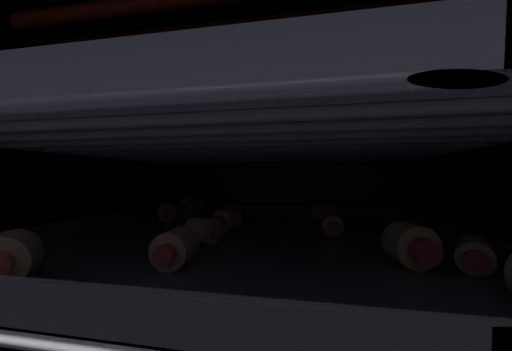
# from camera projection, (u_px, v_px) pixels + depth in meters

# --- Properties ---
(ground_plane) EXTENTS (0.54, 0.51, 0.01)m
(ground_plane) POSITION_uv_depth(u_px,v_px,m) (251.00, 333.00, 0.33)
(ground_plane) COLOR black
(oven_wall_back) EXTENTS (0.54, 0.01, 0.35)m
(oven_wall_back) POSITION_uv_depth(u_px,v_px,m) (278.00, 178.00, 0.58)
(oven_wall_back) COLOR black
(oven_wall_back) RESTS_ON ground_plane
(oven_wall_left) EXTENTS (0.01, 0.48, 0.35)m
(oven_wall_left) POSITION_uv_depth(u_px,v_px,m) (62.00, 178.00, 0.39)
(oven_wall_left) COLOR black
(oven_wall_left) RESTS_ON ground_plane
(oven_wall_right) EXTENTS (0.01, 0.48, 0.35)m
(oven_wall_right) POSITION_uv_depth(u_px,v_px,m) (512.00, 178.00, 0.28)
(oven_wall_right) COLOR black
(oven_wall_right) RESTS_ON ground_plane
(oven_ceiling) EXTENTS (0.54, 0.51, 0.01)m
(oven_ceiling) POSITION_uv_depth(u_px,v_px,m) (251.00, 24.00, 0.34)
(oven_ceiling) COLOR black
(heating_element) EXTENTS (0.41, 0.23, 0.01)m
(heating_element) POSITION_uv_depth(u_px,v_px,m) (251.00, 50.00, 0.34)
(heating_element) COLOR maroon
(oven_rack_lower) EXTENTS (0.49, 0.47, 0.01)m
(oven_rack_lower) POSITION_uv_depth(u_px,v_px,m) (251.00, 245.00, 0.33)
(oven_rack_lower) COLOR #B7B7BC
(baking_tray_lower) EXTENTS (0.46, 0.42, 0.02)m
(baking_tray_lower) POSITION_uv_depth(u_px,v_px,m) (251.00, 237.00, 0.33)
(baking_tray_lower) COLOR #4C4C51
(baking_tray_lower) RESTS_ON oven_rack_lower
(pig_in_blanket_lower_0) EXTENTS (0.03, 0.05, 0.02)m
(pig_in_blanket_lower_0) POSITION_uv_depth(u_px,v_px,m) (474.00, 255.00, 0.21)
(pig_in_blanket_lower_0) COLOR tan
(pig_in_blanket_lower_0) RESTS_ON baking_tray_lower
(pig_in_blanket_lower_1) EXTENTS (0.02, 0.06, 0.02)m
(pig_in_blanket_lower_1) POSITION_uv_depth(u_px,v_px,m) (332.00, 224.00, 0.35)
(pig_in_blanket_lower_1) COLOR tan
(pig_in_blanket_lower_1) RESTS_ON baking_tray_lower
(pig_in_blanket_lower_2) EXTENTS (0.04, 0.04, 0.03)m
(pig_in_blanket_lower_2) POSITION_uv_depth(u_px,v_px,m) (166.00, 212.00, 0.46)
(pig_in_blanket_lower_2) COLOR tan
(pig_in_blanket_lower_2) RESTS_ON baking_tray_lower
(pig_in_blanket_lower_3) EXTENTS (0.04, 0.05, 0.03)m
(pig_in_blanket_lower_3) POSITION_uv_depth(u_px,v_px,m) (8.00, 258.00, 0.19)
(pig_in_blanket_lower_3) COLOR tan
(pig_in_blanket_lower_3) RESTS_ON baking_tray_lower
(pig_in_blanket_lower_4) EXTENTS (0.04, 0.06, 0.03)m
(pig_in_blanket_lower_4) POSITION_uv_depth(u_px,v_px,m) (191.00, 207.00, 0.50)
(pig_in_blanket_lower_4) COLOR tan
(pig_in_blanket_lower_4) RESTS_ON baking_tray_lower
(pig_in_blanket_lower_6) EXTENTS (0.04, 0.06, 0.03)m
(pig_in_blanket_lower_6) POSITION_uv_depth(u_px,v_px,m) (410.00, 245.00, 0.22)
(pig_in_blanket_lower_6) COLOR tan
(pig_in_blanket_lower_6) RESTS_ON baking_tray_lower
(pig_in_blanket_lower_7) EXTENTS (0.05, 0.05, 0.03)m
(pig_in_blanket_lower_7) POSITION_uv_depth(u_px,v_px,m) (325.00, 213.00, 0.45)
(pig_in_blanket_lower_7) COLOR tan
(pig_in_blanket_lower_7) RESTS_ON baking_tray_lower
(pig_in_blanket_lower_8) EXTENTS (0.04, 0.05, 0.03)m
(pig_in_blanket_lower_8) POSITION_uv_depth(u_px,v_px,m) (228.00, 220.00, 0.37)
(pig_in_blanket_lower_8) COLOR tan
(pig_in_blanket_lower_8) RESTS_ON baking_tray_lower
(pig_in_blanket_lower_9) EXTENTS (0.03, 0.05, 0.03)m
(pig_in_blanket_lower_9) POSITION_uv_depth(u_px,v_px,m) (176.00, 247.00, 0.22)
(pig_in_blanket_lower_9) COLOR tan
(pig_in_blanket_lower_9) RESTS_ON baking_tray_lower
(pig_in_blanket_lower_10) EXTENTS (0.05, 0.04, 0.03)m
(pig_in_blanket_lower_10) POSITION_uv_depth(u_px,v_px,m) (203.00, 231.00, 0.30)
(pig_in_blanket_lower_10) COLOR tan
(pig_in_blanket_lower_10) RESTS_ON baking_tray_lower
(oven_rack_upper) EXTENTS (0.49, 0.47, 0.01)m
(oven_rack_upper) POSITION_uv_depth(u_px,v_px,m) (251.00, 149.00, 0.34)
(oven_rack_upper) COLOR #B7B7BC
(baking_tray_upper) EXTENTS (0.46, 0.42, 0.03)m
(baking_tray_upper) POSITION_uv_depth(u_px,v_px,m) (251.00, 140.00, 0.34)
(baking_tray_upper) COLOR silver
(baking_tray_upper) RESTS_ON oven_rack_upper
(pig_in_blanket_upper_0) EXTENTS (0.05, 0.06, 0.03)m
(pig_in_blanket_upper_0) POSITION_uv_depth(u_px,v_px,m) (318.00, 141.00, 0.49)
(pig_in_blanket_upper_0) COLOR tan
(pig_in_blanket_upper_0) RESTS_ON baking_tray_upper
(pig_in_blanket_upper_1) EXTENTS (0.04, 0.04, 0.03)m
(pig_in_blanket_upper_1) POSITION_uv_depth(u_px,v_px,m) (222.00, 126.00, 0.35)
(pig_in_blanket_upper_1) COLOR tan
(pig_in_blanket_upper_1) RESTS_ON baking_tray_upper
(pig_in_blanket_upper_2) EXTENTS (0.05, 0.04, 0.03)m
(pig_in_blanket_upper_2) POSITION_uv_depth(u_px,v_px,m) (138.00, 136.00, 0.44)
(pig_in_blanket_upper_2) COLOR tan
(pig_in_blanket_upper_2) RESTS_ON baking_tray_upper
(pig_in_blanket_upper_3) EXTENTS (0.05, 0.03, 0.03)m
(pig_in_blanket_upper_3) POSITION_uv_depth(u_px,v_px,m) (181.00, 118.00, 0.29)
(pig_in_blanket_upper_3) COLOR tan
(pig_in_blanket_upper_3) RESTS_ON baking_tray_upper
(pig_in_blanket_upper_4) EXTENTS (0.04, 0.05, 0.03)m
(pig_in_blanket_upper_4) POSITION_uv_depth(u_px,v_px,m) (246.00, 133.00, 0.42)
(pig_in_blanket_upper_4) COLOR tan
(pig_in_blanket_upper_4) RESTS_ON baking_tray_upper
(pig_in_blanket_upper_5) EXTENTS (0.05, 0.03, 0.03)m
(pig_in_blanket_upper_5) POSITION_uv_depth(u_px,v_px,m) (239.00, 81.00, 0.18)
(pig_in_blanket_upper_5) COLOR tan
(pig_in_blanket_upper_5) RESTS_ON baking_tray_upper
(pig_in_blanket_upper_7) EXTENTS (0.04, 0.06, 0.03)m
(pig_in_blanket_upper_7) POSITION_uv_depth(u_px,v_px,m) (293.00, 140.00, 0.46)
(pig_in_blanket_upper_7) COLOR tan
(pig_in_blanket_upper_7) RESTS_ON baking_tray_upper
(pig_in_blanket_upper_8) EXTENTS (0.07, 0.04, 0.03)m
(pig_in_blanket_upper_8) POSITION_uv_depth(u_px,v_px,m) (261.00, 108.00, 0.26)
(pig_in_blanket_upper_8) COLOR tan
(pig_in_blanket_upper_8) RESTS_ON baking_tray_upper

